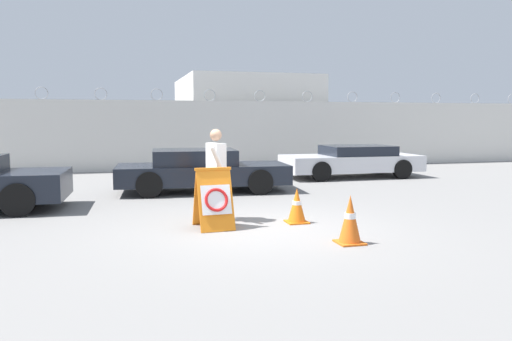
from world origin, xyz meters
TOP-DOWN VIEW (x-y plane):
  - ground_plane at (0.00, 0.00)m, footprint 90.00×90.00m
  - perimeter_wall at (-0.00, 11.15)m, footprint 36.00×0.30m
  - building_block at (3.56, 15.80)m, footprint 6.05×7.18m
  - barricade_sign at (-0.81, 0.30)m, footprint 0.69×0.82m
  - security_guard at (-0.63, 1.04)m, footprint 0.36×0.70m
  - traffic_cone_near at (1.11, -1.39)m, footprint 0.43×0.43m
  - traffic_cone_mid at (0.83, 0.36)m, footprint 0.41×0.41m
  - parked_car_rear_sedan at (-0.32, 4.97)m, footprint 4.77×2.18m
  - parked_car_far_side at (5.27, 7.04)m, footprint 4.73×2.01m

SIDE VIEW (x-z plane):
  - ground_plane at x=0.00m, z-range 0.00..0.00m
  - traffic_cone_mid at x=0.83m, z-range 0.00..0.67m
  - traffic_cone_near at x=1.11m, z-range 0.00..0.79m
  - barricade_sign at x=-0.81m, z-range 0.00..1.12m
  - parked_car_far_side at x=5.27m, z-range 0.03..1.12m
  - parked_car_rear_sedan at x=-0.32m, z-range 0.01..1.19m
  - security_guard at x=-0.63m, z-range 0.11..1.93m
  - perimeter_wall at x=0.00m, z-range -0.22..2.96m
  - building_block at x=3.56m, z-range 0.00..4.00m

